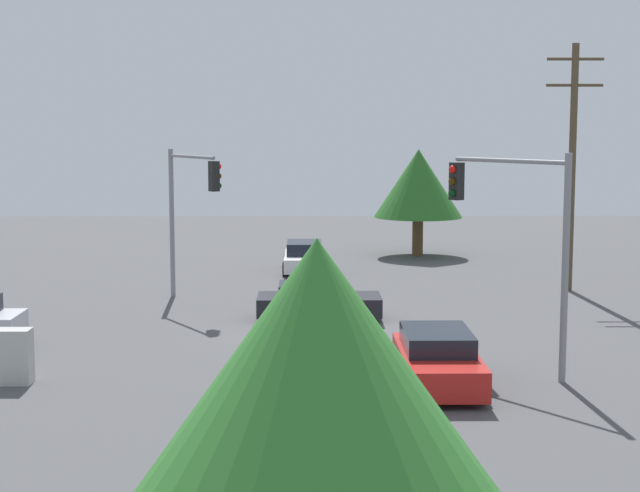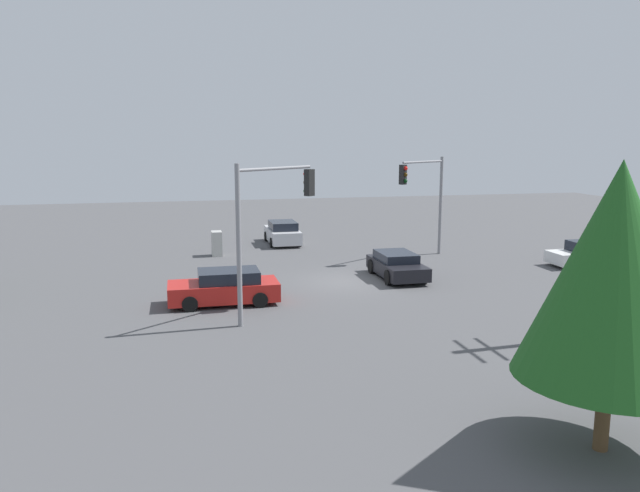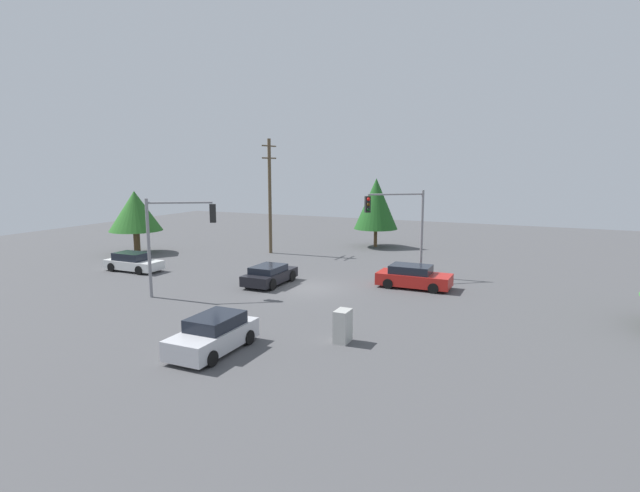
{
  "view_description": "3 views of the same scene",
  "coord_description": "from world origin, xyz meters",
  "px_view_note": "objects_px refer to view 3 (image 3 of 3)",
  "views": [
    {
      "loc": [
        0.54,
        29.94,
        6.55
      ],
      "look_at": [
        0.14,
        -0.64,
        2.74
      ],
      "focal_mm": 55.0,
      "sensor_mm": 36.0,
      "label": 1
    },
    {
      "loc": [
        -27.73,
        7.64,
        6.74
      ],
      "look_at": [
        -0.61,
        1.45,
        1.86
      ],
      "focal_mm": 35.0,
      "sensor_mm": 36.0,
      "label": 2
    },
    {
      "loc": [
        26.85,
        13.16,
        7.43
      ],
      "look_at": [
        0.39,
        1.04,
        2.73
      ],
      "focal_mm": 28.0,
      "sensor_mm": 36.0,
      "label": 3
    }
  ],
  "objects_px": {
    "traffic_signal_main": "(399,218)",
    "electrical_cabinet": "(343,326)",
    "sedan_silver": "(214,334)",
    "sedan_dark": "(270,275)",
    "sedan_white": "(133,262)",
    "sedan_red": "(413,277)",
    "traffic_signal_cross": "(176,229)"
  },
  "relations": [
    {
      "from": "sedan_white",
      "to": "traffic_signal_cross",
      "type": "bearing_deg",
      "value": 61.41
    },
    {
      "from": "sedan_white",
      "to": "electrical_cabinet",
      "type": "relative_size",
      "value": 2.95
    },
    {
      "from": "sedan_dark",
      "to": "traffic_signal_main",
      "type": "bearing_deg",
      "value": 36.87
    },
    {
      "from": "traffic_signal_main",
      "to": "electrical_cabinet",
      "type": "height_order",
      "value": "traffic_signal_main"
    },
    {
      "from": "sedan_white",
      "to": "sedan_silver",
      "type": "xyz_separation_m",
      "value": [
        10.42,
        14.7,
        0.07
      ]
    },
    {
      "from": "traffic_signal_main",
      "to": "sedan_silver",
      "type": "bearing_deg",
      "value": 41.77
    },
    {
      "from": "sedan_white",
      "to": "sedan_silver",
      "type": "distance_m",
      "value": 18.02
    },
    {
      "from": "sedan_white",
      "to": "sedan_silver",
      "type": "relative_size",
      "value": 1.01
    },
    {
      "from": "sedan_silver",
      "to": "traffic_signal_main",
      "type": "height_order",
      "value": "traffic_signal_main"
    },
    {
      "from": "traffic_signal_main",
      "to": "traffic_signal_cross",
      "type": "relative_size",
      "value": 1.04
    },
    {
      "from": "traffic_signal_main",
      "to": "electrical_cabinet",
      "type": "xyz_separation_m",
      "value": [
        12.94,
        1.25,
        -3.32
      ]
    },
    {
      "from": "sedan_silver",
      "to": "sedan_dark",
      "type": "bearing_deg",
      "value": -70.92
    },
    {
      "from": "sedan_white",
      "to": "electrical_cabinet",
      "type": "distance_m",
      "value": 20.4
    },
    {
      "from": "traffic_signal_cross",
      "to": "sedan_red",
      "type": "bearing_deg",
      "value": 0.8
    },
    {
      "from": "sedan_white",
      "to": "traffic_signal_cross",
      "type": "height_order",
      "value": "traffic_signal_cross"
    },
    {
      "from": "sedan_silver",
      "to": "traffic_signal_main",
      "type": "bearing_deg",
      "value": -100.93
    },
    {
      "from": "sedan_white",
      "to": "traffic_signal_main",
      "type": "distance_m",
      "value": 18.99
    },
    {
      "from": "sedan_white",
      "to": "sedan_silver",
      "type": "bearing_deg",
      "value": 54.67
    },
    {
      "from": "sedan_silver",
      "to": "electrical_cabinet",
      "type": "distance_m",
      "value": 5.37
    },
    {
      "from": "sedan_red",
      "to": "sedan_dark",
      "type": "bearing_deg",
      "value": -70.97
    },
    {
      "from": "traffic_signal_main",
      "to": "electrical_cabinet",
      "type": "relative_size",
      "value": 4.14
    },
    {
      "from": "sedan_white",
      "to": "sedan_red",
      "type": "bearing_deg",
      "value": 99.99
    },
    {
      "from": "sedan_dark",
      "to": "traffic_signal_cross",
      "type": "xyz_separation_m",
      "value": [
        4.66,
        -3.29,
        3.26
      ]
    },
    {
      "from": "traffic_signal_main",
      "to": "traffic_signal_cross",
      "type": "xyz_separation_m",
      "value": [
        9.82,
        -10.17,
        -0.15
      ]
    },
    {
      "from": "sedan_red",
      "to": "sedan_white",
      "type": "bearing_deg",
      "value": -80.01
    },
    {
      "from": "sedan_silver",
      "to": "traffic_signal_main",
      "type": "distance_m",
      "value": 16.71
    },
    {
      "from": "sedan_red",
      "to": "traffic_signal_cross",
      "type": "bearing_deg",
      "value": -57.18
    },
    {
      "from": "sedan_white",
      "to": "sedan_silver",
      "type": "height_order",
      "value": "sedan_silver"
    },
    {
      "from": "sedan_dark",
      "to": "electrical_cabinet",
      "type": "bearing_deg",
      "value": -43.75
    },
    {
      "from": "sedan_white",
      "to": "traffic_signal_cross",
      "type": "distance_m",
      "value": 9.29
    },
    {
      "from": "sedan_red",
      "to": "electrical_cabinet",
      "type": "height_order",
      "value": "electrical_cabinet"
    },
    {
      "from": "sedan_red",
      "to": "traffic_signal_cross",
      "type": "height_order",
      "value": "traffic_signal_cross"
    }
  ]
}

